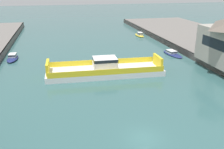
{
  "coord_description": "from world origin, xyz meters",
  "views": [
    {
      "loc": [
        -9.35,
        -23.67,
        17.42
      ],
      "look_at": [
        0.0,
        16.99,
        2.0
      ],
      "focal_mm": 39.65,
      "sensor_mm": 36.0,
      "label": 1
    }
  ],
  "objects_px": {
    "chain_ferry": "(105,69)",
    "moored_boat_near_right": "(172,53)",
    "moored_boat_near_left": "(13,57)",
    "moored_boat_mid_left": "(140,35)"
  },
  "relations": [
    {
      "from": "chain_ferry",
      "to": "moored_boat_near_right",
      "type": "bearing_deg",
      "value": 28.18
    },
    {
      "from": "moored_boat_near_left",
      "to": "moored_boat_near_right",
      "type": "bearing_deg",
      "value": -6.59
    },
    {
      "from": "moored_boat_near_left",
      "to": "moored_boat_mid_left",
      "type": "height_order",
      "value": "moored_boat_mid_left"
    },
    {
      "from": "moored_boat_near_left",
      "to": "moored_boat_near_right",
      "type": "height_order",
      "value": "moored_boat_near_left"
    },
    {
      "from": "chain_ferry",
      "to": "moored_boat_near_left",
      "type": "bearing_deg",
      "value": 142.36
    },
    {
      "from": "chain_ferry",
      "to": "moored_boat_mid_left",
      "type": "xyz_separation_m",
      "value": [
        19.58,
        35.48,
        -0.56
      ]
    },
    {
      "from": "chain_ferry",
      "to": "moored_boat_mid_left",
      "type": "height_order",
      "value": "chain_ferry"
    },
    {
      "from": "moored_boat_near_left",
      "to": "moored_boat_mid_left",
      "type": "bearing_deg",
      "value": 27.13
    },
    {
      "from": "moored_boat_near_right",
      "to": "moored_boat_mid_left",
      "type": "relative_size",
      "value": 1.26
    },
    {
      "from": "chain_ferry",
      "to": "moored_boat_near_left",
      "type": "xyz_separation_m",
      "value": [
        -19.82,
        15.29,
        -0.56
      ]
    }
  ]
}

